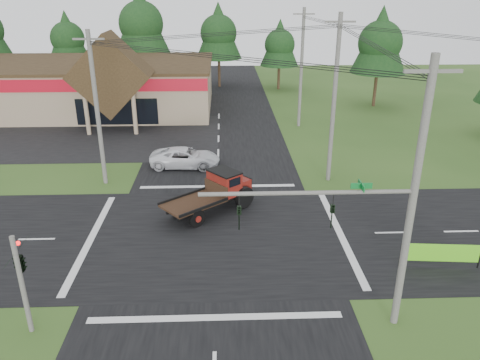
{
  "coord_description": "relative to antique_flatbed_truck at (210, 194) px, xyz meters",
  "views": [
    {
      "loc": [
        0.46,
        -23.07,
        13.07
      ],
      "look_at": [
        1.42,
        2.89,
        2.2
      ],
      "focal_mm": 35.0,
      "sensor_mm": 36.0,
      "label": 1
    }
  ],
  "objects": [
    {
      "name": "utility_pole_nw",
      "position": [
        -7.56,
        4.97,
        4.14
      ],
      "size": [
        2.0,
        0.3,
        10.5
      ],
      "color": "#595651",
      "rests_on": "ground"
    },
    {
      "name": "road_ew",
      "position": [
        0.44,
        -3.03,
        -1.23
      ],
      "size": [
        120.0,
        12.0,
        0.02
      ],
      "primitive_type": "cube",
      "color": "black",
      "rests_on": "ground"
    },
    {
      "name": "road_ns",
      "position": [
        0.44,
        -3.03,
        -1.24
      ],
      "size": [
        12.0,
        120.0,
        0.02
      ],
      "primitive_type": "cube",
      "color": "black",
      "rests_on": "ground"
    },
    {
      "name": "tree_row_d",
      "position": [
        0.44,
        38.97,
        6.13
      ],
      "size": [
        6.16,
        6.16,
        11.11
      ],
      "color": "#332316",
      "rests_on": "ground"
    },
    {
      "name": "antique_flatbed_truck",
      "position": [
        0.0,
        0.0,
        0.0
      ],
      "size": [
        6.04,
        5.57,
        2.49
      ],
      "primitive_type": null,
      "rotation": [
        0.0,
        0.0,
        -0.87
      ],
      "color": "#610F0D",
      "rests_on": "ground"
    },
    {
      "name": "roadside_banner",
      "position": [
        11.56,
        -6.54,
        -0.57
      ],
      "size": [
        3.95,
        0.46,
        1.35
      ],
      "primitive_type": null,
      "rotation": [
        0.0,
        0.0,
        -0.09
      ],
      "color": "#5BC81A",
      "rests_on": "ground"
    },
    {
      "name": "parking_apron",
      "position": [
        -13.56,
        15.97,
        -1.23
      ],
      "size": [
        28.0,
        14.0,
        0.02
      ],
      "primitive_type": "cube",
      "color": "black",
      "rests_on": "ground"
    },
    {
      "name": "utility_pole_nr",
      "position": [
        7.94,
        -10.53,
        4.39
      ],
      "size": [
        2.0,
        0.3,
        11.0
      ],
      "color": "#595651",
      "rests_on": "ground"
    },
    {
      "name": "tree_row_e",
      "position": [
        8.44,
        36.97,
        4.79
      ],
      "size": [
        5.04,
        5.04,
        9.09
      ],
      "color": "#332316",
      "rests_on": "ground"
    },
    {
      "name": "tree_row_b",
      "position": [
        -19.56,
        38.97,
        5.46
      ],
      "size": [
        5.6,
        5.6,
        10.1
      ],
      "color": "#332316",
      "rests_on": "ground"
    },
    {
      "name": "traffic_signal_corner",
      "position": [
        -7.06,
        -10.35,
        2.28
      ],
      "size": [
        0.53,
        2.48,
        4.4
      ],
      "color": "#595651",
      "rests_on": "ground"
    },
    {
      "name": "tree_side_ne",
      "position": [
        18.44,
        26.97,
        6.13
      ],
      "size": [
        6.16,
        6.16,
        11.11
      ],
      "color": "#332316",
      "rests_on": "ground"
    },
    {
      "name": "tree_row_c",
      "position": [
        -9.56,
        37.97,
        7.47
      ],
      "size": [
        7.28,
        7.28,
        13.13
      ],
      "color": "#332316",
      "rests_on": "ground"
    },
    {
      "name": "utility_pole_n",
      "position": [
        8.44,
        18.97,
        4.49
      ],
      "size": [
        2.0,
        0.3,
        11.2
      ],
      "color": "#595651",
      "rests_on": "ground"
    },
    {
      "name": "ground",
      "position": [
        0.44,
        -3.03,
        -1.25
      ],
      "size": [
        120.0,
        120.0,
        0.0
      ],
      "primitive_type": "plane",
      "color": "#2D4C1B",
      "rests_on": "ground"
    },
    {
      "name": "cvs_building",
      "position": [
        -15.26,
        26.54,
        1.53
      ],
      "size": [
        30.4,
        18.2,
        9.19
      ],
      "color": "gray",
      "rests_on": "ground"
    },
    {
      "name": "white_pickup",
      "position": [
        -2.09,
        8.01,
        -0.51
      ],
      "size": [
        5.47,
        2.79,
        1.48
      ],
      "primitive_type": "imported",
      "rotation": [
        0.0,
        0.0,
        1.51
      ],
      "color": "white",
      "rests_on": "ground"
    },
    {
      "name": "traffic_signal_mast",
      "position": [
        6.26,
        -10.53,
        3.18
      ],
      "size": [
        8.12,
        0.24,
        7.0
      ],
      "color": "#595651",
      "rests_on": "ground"
    },
    {
      "name": "utility_pole_ne",
      "position": [
        8.44,
        4.97,
        4.64
      ],
      "size": [
        2.0,
        0.3,
        11.5
      ],
      "color": "#595651",
      "rests_on": "ground"
    }
  ]
}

